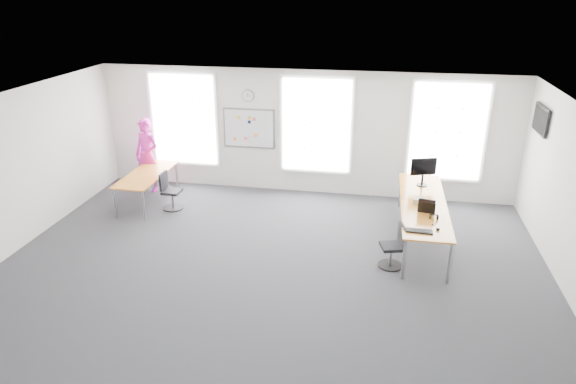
% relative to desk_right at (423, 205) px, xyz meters
% --- Properties ---
extents(floor, '(10.00, 10.00, 0.00)m').
position_rel_desk_right_xyz_m(floor, '(-2.73, -1.84, -0.76)').
color(floor, '#242529').
rests_on(floor, ground).
extents(ceiling, '(10.00, 10.00, 0.00)m').
position_rel_desk_right_xyz_m(ceiling, '(-2.73, -1.84, 2.24)').
color(ceiling, silver).
rests_on(ceiling, ground).
extents(wall_back, '(10.00, 0.00, 10.00)m').
position_rel_desk_right_xyz_m(wall_back, '(-2.73, 2.16, 0.74)').
color(wall_back, white).
rests_on(wall_back, ground).
extents(wall_front, '(10.00, 0.00, 10.00)m').
position_rel_desk_right_xyz_m(wall_front, '(-2.73, -5.84, 0.74)').
color(wall_front, white).
rests_on(wall_front, ground).
extents(wall_left, '(0.00, 10.00, 10.00)m').
position_rel_desk_right_xyz_m(wall_left, '(-7.73, -1.84, 0.74)').
color(wall_left, white).
rests_on(wall_left, ground).
extents(window_left, '(1.60, 0.06, 2.20)m').
position_rel_desk_right_xyz_m(window_left, '(-5.73, 2.13, 0.94)').
color(window_left, silver).
rests_on(window_left, wall_back).
extents(window_mid, '(1.60, 0.06, 2.20)m').
position_rel_desk_right_xyz_m(window_mid, '(-2.43, 2.13, 0.94)').
color(window_mid, silver).
rests_on(window_mid, wall_back).
extents(window_right, '(1.60, 0.06, 2.20)m').
position_rel_desk_right_xyz_m(window_right, '(0.57, 2.13, 0.94)').
color(window_right, silver).
rests_on(window_right, wall_back).
extents(desk_right, '(0.89, 3.32, 0.81)m').
position_rel_desk_right_xyz_m(desk_right, '(0.00, 0.00, 0.00)').
color(desk_right, orange).
rests_on(desk_right, ground).
extents(desk_left, '(0.80, 2.01, 0.73)m').
position_rel_desk_right_xyz_m(desk_left, '(-6.21, 0.76, -0.09)').
color(desk_left, orange).
rests_on(desk_left, ground).
extents(chair_right, '(0.47, 0.46, 0.83)m').
position_rel_desk_right_xyz_m(chair_right, '(-0.54, -1.18, -0.39)').
color(chair_right, black).
rests_on(chair_right, ground).
extents(chair_left, '(0.47, 0.47, 0.87)m').
position_rel_desk_right_xyz_m(chair_left, '(-5.57, 0.55, -0.37)').
color(chair_left, black).
rests_on(chair_left, ground).
extents(person, '(0.76, 0.60, 1.82)m').
position_rel_desk_right_xyz_m(person, '(-6.52, 1.53, 0.15)').
color(person, '#D325A5').
rests_on(person, ground).
extents(whiteboard, '(1.20, 0.03, 0.90)m').
position_rel_desk_right_xyz_m(whiteboard, '(-4.08, 2.13, 0.79)').
color(whiteboard, white).
rests_on(whiteboard, wall_back).
extents(wall_clock, '(0.30, 0.04, 0.30)m').
position_rel_desk_right_xyz_m(wall_clock, '(-4.08, 2.13, 1.59)').
color(wall_clock, gray).
rests_on(wall_clock, wall_back).
extents(tv, '(0.06, 0.90, 0.55)m').
position_rel_desk_right_xyz_m(tv, '(2.22, 1.16, 1.54)').
color(tv, black).
rests_on(tv, wall_right).
extents(keyboard, '(0.48, 0.20, 0.02)m').
position_rel_desk_right_xyz_m(keyboard, '(-0.15, -1.33, 0.06)').
color(keyboard, black).
rests_on(keyboard, desk_right).
extents(mouse, '(0.10, 0.13, 0.04)m').
position_rel_desk_right_xyz_m(mouse, '(0.17, -1.21, 0.07)').
color(mouse, black).
rests_on(mouse, desk_right).
extents(lens_cap, '(0.08, 0.08, 0.01)m').
position_rel_desk_right_xyz_m(lens_cap, '(0.12, -1.00, 0.06)').
color(lens_cap, black).
rests_on(lens_cap, desk_right).
extents(headphones, '(0.16, 0.09, 0.10)m').
position_rel_desk_right_xyz_m(headphones, '(0.13, -0.74, 0.10)').
color(headphones, black).
rests_on(headphones, desk_right).
extents(laptop_sleeve, '(0.32, 0.22, 0.26)m').
position_rel_desk_right_xyz_m(laptop_sleeve, '(0.02, -0.50, 0.18)').
color(laptop_sleeve, black).
rests_on(laptop_sleeve, desk_right).
extents(paper_stack, '(0.30, 0.23, 0.10)m').
position_rel_desk_right_xyz_m(paper_stack, '(-0.06, -0.02, 0.10)').
color(paper_stack, beige).
rests_on(paper_stack, desk_right).
extents(monitor, '(0.54, 0.23, 0.62)m').
position_rel_desk_right_xyz_m(monitor, '(0.02, 0.94, 0.42)').
color(monitor, black).
rests_on(monitor, desk_right).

